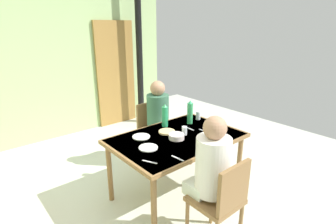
{
  "coord_description": "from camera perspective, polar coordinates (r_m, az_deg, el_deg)",
  "views": [
    {
      "loc": [
        -1.41,
        -1.89,
        1.92
      ],
      "look_at": [
        0.4,
        0.24,
        0.99
      ],
      "focal_mm": 28.24,
      "sensor_mm": 36.0,
      "label": 1
    }
  ],
  "objects": [
    {
      "name": "stove_pipe_column",
      "position": [
        5.24,
        -6.19,
        12.24
      ],
      "size": [
        0.12,
        0.12,
        2.75
      ],
      "primitive_type": "cylinder",
      "color": "black",
      "rests_on": "ground_plane"
    },
    {
      "name": "dinner_plate_near_left",
      "position": [
        2.68,
        -4.29,
        -7.68
      ],
      "size": [
        0.19,
        0.19,
        0.01
      ],
      "primitive_type": "cylinder",
      "color": "white",
      "rests_on": "dining_table"
    },
    {
      "name": "door_wooden",
      "position": [
        5.32,
        -11.2,
        8.02
      ],
      "size": [
        0.8,
        0.05,
        2.0
      ],
      "primitive_type": "cube",
      "color": "olive",
      "rests_on": "ground_plane"
    },
    {
      "name": "drinking_glass_by_near_diner",
      "position": [
        2.97,
        3.57,
        -4.04
      ],
      "size": [
        0.06,
        0.06,
        0.1
      ],
      "primitive_type": "cylinder",
      "color": "silver",
      "rests_on": "dining_table"
    },
    {
      "name": "dinner_plate_near_right",
      "position": [
        2.93,
        -5.81,
        -5.33
      ],
      "size": [
        0.19,
        0.19,
        0.01
      ],
      "primitive_type": "cylinder",
      "color": "white",
      "rests_on": "dining_table"
    },
    {
      "name": "ground_plane",
      "position": [
        3.04,
        -3.0,
        -20.81
      ],
      "size": [
        7.19,
        7.19,
        0.0
      ],
      "primitive_type": "plane",
      "color": "silver"
    },
    {
      "name": "person_near_diner",
      "position": [
        2.34,
        9.37,
        -11.01
      ],
      "size": [
        0.3,
        0.37,
        0.77
      ],
      "color": "silver",
      "rests_on": "ground_plane"
    },
    {
      "name": "cutlery_fork_far",
      "position": [
        2.48,
        2.07,
        -9.95
      ],
      "size": [
        0.03,
        0.15,
        0.0
      ],
      "primitive_type": "cube",
      "rotation": [
        0.0,
        0.0,
        4.81
      ],
      "color": "silver",
      "rests_on": "dining_table"
    },
    {
      "name": "drinking_glass_by_far_diner",
      "position": [
        3.46,
        6.55,
        -0.75
      ],
      "size": [
        0.06,
        0.06,
        0.11
      ],
      "primitive_type": "cylinder",
      "color": "silver",
      "rests_on": "dining_table"
    },
    {
      "name": "chair_near_diner",
      "position": [
        2.42,
        11.58,
        -18.01
      ],
      "size": [
        0.4,
        0.4,
        0.87
      ],
      "color": "brown",
      "rests_on": "ground_plane"
    },
    {
      "name": "water_bottle_green_near",
      "position": [
        3.28,
        4.77,
        -0.14
      ],
      "size": [
        0.07,
        0.07,
        0.3
      ],
      "color": "#349C5B",
      "rests_on": "dining_table"
    },
    {
      "name": "bread_plate_sliced",
      "position": [
        3.04,
        -0.26,
        -4.27
      ],
      "size": [
        0.19,
        0.19,
        0.02
      ],
      "primitive_type": "cylinder",
      "color": "#DBB77A",
      "rests_on": "dining_table"
    },
    {
      "name": "dining_table",
      "position": [
        2.96,
        1.89,
        -6.58
      ],
      "size": [
        1.41,
        0.95,
        0.74
      ],
      "color": "brown",
      "rests_on": "ground_plane"
    },
    {
      "name": "serving_bowl_center",
      "position": [
        2.87,
        1.85,
        -5.31
      ],
      "size": [
        0.17,
        0.17,
        0.05
      ],
      "primitive_type": "cylinder",
      "color": "silver",
      "rests_on": "dining_table"
    },
    {
      "name": "person_far_diner",
      "position": [
        3.59,
        -2.06,
        -0.17
      ],
      "size": [
        0.3,
        0.37,
        0.77
      ],
      "rotation": [
        0.0,
        0.0,
        3.14
      ],
      "color": "#3A5D53",
      "rests_on": "ground_plane"
    },
    {
      "name": "chair_far_diner",
      "position": [
        3.79,
        -3.3,
        -3.74
      ],
      "size": [
        0.4,
        0.4,
        0.87
      ],
      "rotation": [
        0.0,
        0.0,
        3.14
      ],
      "color": "brown",
      "rests_on": "ground_plane"
    },
    {
      "name": "wall_back",
      "position": [
        4.9,
        -23.73,
        10.41
      ],
      "size": [
        4.36,
        0.1,
        2.75
      ],
      "primitive_type": "cube",
      "color": "#9DBA7C",
      "rests_on": "ground_plane"
    },
    {
      "name": "cutlery_knife_far",
      "position": [
        2.43,
        -3.99,
        -10.7
      ],
      "size": [
        0.08,
        0.14,
        0.0
      ],
      "primitive_type": "cube",
      "rotation": [
        0.0,
        0.0,
        2.01
      ],
      "color": "silver",
      "rests_on": "dining_table"
    },
    {
      "name": "cutlery_fork_near",
      "position": [
        3.11,
        7.88,
        -4.05
      ],
      "size": [
        0.03,
        0.15,
        0.0
      ],
      "primitive_type": "cube",
      "rotation": [
        0.0,
        0.0,
        4.84
      ],
      "color": "silver",
      "rests_on": "dining_table"
    },
    {
      "name": "water_bottle_green_far",
      "position": [
        3.18,
        -0.69,
        -0.87
      ],
      "size": [
        0.07,
        0.07,
        0.28
      ],
      "color": "#27975D",
      "rests_on": "dining_table"
    },
    {
      "name": "dinner_plate_far_center",
      "position": [
        3.26,
        10.37,
        -3.07
      ],
      "size": [
        0.23,
        0.23,
        0.01
      ],
      "primitive_type": "cylinder",
      "color": "white",
      "rests_on": "dining_table"
    },
    {
      "name": "cutlery_knife_near",
      "position": [
        3.16,
        4.57,
        -3.55
      ],
      "size": [
        0.02,
        0.15,
        0.0
      ],
      "primitive_type": "cube",
      "rotation": [
        0.0,
        0.0,
        1.53
      ],
      "color": "silver",
      "rests_on": "dining_table"
    }
  ]
}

